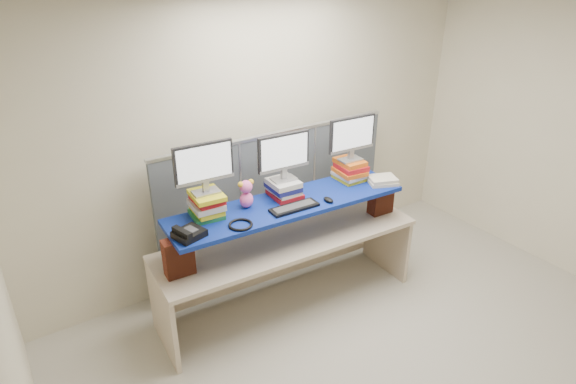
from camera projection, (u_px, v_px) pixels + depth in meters
room at (416, 218)px, 3.33m from camera, size 5.00×4.00×2.80m
cubicle_partition at (278, 202)px, 4.94m from camera, size 2.60×0.06×1.53m
desk at (288, 251)px, 4.43m from camera, size 2.49×0.86×0.75m
brick_pier_left at (179, 257)px, 3.79m from camera, size 0.24×0.14×0.32m
brick_pier_right at (381, 198)px, 4.72m from camera, size 0.24×0.14×0.32m
blue_board at (288, 204)px, 4.22m from camera, size 2.19×0.67×0.04m
book_stack_left at (207, 204)px, 3.94m from camera, size 0.28×0.32×0.21m
book_stack_center at (284, 188)px, 4.28m from camera, size 0.28×0.31×0.16m
book_stack_right at (350, 170)px, 4.60m from camera, size 0.28×0.31×0.20m
monitor_left at (204, 165)px, 3.78m from camera, size 0.49×0.15×0.42m
monitor_center at (284, 154)px, 4.14m from camera, size 0.49×0.15×0.42m
monitor_right at (352, 136)px, 4.45m from camera, size 0.49×0.15×0.42m
keyboard at (294, 207)px, 4.09m from camera, size 0.44×0.16×0.03m
mouse at (328, 200)px, 4.21m from camera, size 0.09×0.13×0.04m
desk_phone at (188, 233)px, 3.67m from camera, size 0.26×0.24×0.09m
headset at (241, 225)px, 3.83m from camera, size 0.23×0.23×0.02m
plush_toy at (246, 194)px, 4.07m from camera, size 0.15×0.11×0.25m
binder_stack at (382, 180)px, 4.55m from camera, size 0.32×0.29×0.06m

